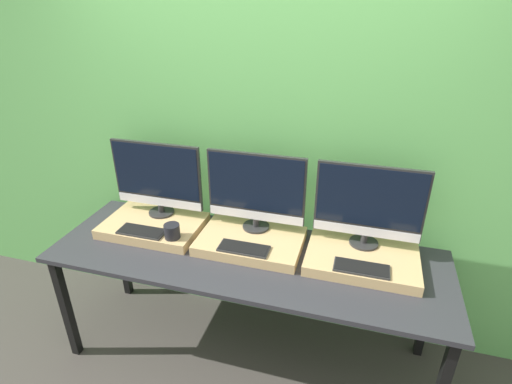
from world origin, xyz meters
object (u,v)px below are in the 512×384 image
monitor_left (157,177)px  mug (172,231)px  keyboard_left (142,231)px  monitor_center (256,190)px  keyboard_right (361,268)px  keyboard_center (244,248)px  monitor_right (369,204)px

monitor_left → mug: bearing=-50.3°
monitor_left → keyboard_left: size_ratio=2.05×
monitor_center → keyboard_right: 0.75m
monitor_center → keyboard_right: (0.66, -0.25, -0.26)m
keyboard_left → keyboard_right: size_ratio=1.00×
keyboard_center → keyboard_right: same height
keyboard_center → monitor_right: bearing=20.9°
keyboard_left → keyboard_right: bearing=0.0°
monitor_right → keyboard_right: 0.36m
mug → keyboard_right: bearing=-0.0°
keyboard_left → mug: bearing=0.0°
monitor_right → keyboard_center: bearing=-159.1°
monitor_center → monitor_right: same height
monitor_left → mug: size_ratio=6.36×
keyboard_left → monitor_right: 1.36m
monitor_center → keyboard_right: monitor_center is taller
monitor_right → keyboard_right: monitor_right is taller
keyboard_left → keyboard_right: same height
keyboard_left → keyboard_center: bearing=0.0°
monitor_center → keyboard_center: monitor_center is taller
keyboard_left → monitor_center: size_ratio=0.49×
monitor_right → keyboard_left: bearing=-169.2°
mug → monitor_center: bearing=29.2°
mug → monitor_right: (1.10, 0.25, 0.22)m
keyboard_left → mug: 0.21m
monitor_center → keyboard_center: size_ratio=2.05×
keyboard_right → keyboard_center: bearing=180.0°
monitor_right → keyboard_right: (0.00, -0.25, -0.26)m
keyboard_left → monitor_right: (1.31, 0.25, 0.26)m
monitor_left → keyboard_left: 0.36m
keyboard_left → keyboard_center: 0.66m
monitor_left → mug: (0.21, -0.25, -0.22)m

